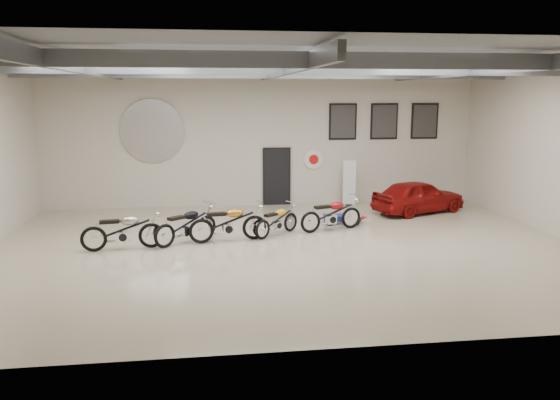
{
  "coord_description": "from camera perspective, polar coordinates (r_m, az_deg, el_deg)",
  "views": [
    {
      "loc": [
        -2.02,
        -14.13,
        4.1
      ],
      "look_at": [
        0.0,
        1.2,
        1.1
      ],
      "focal_mm": 35.0,
      "sensor_mm": 36.0,
      "label": 1
    }
  ],
  "objects": [
    {
      "name": "motorcycle_yellow",
      "position": [
        16.07,
        -0.31,
        -2.11
      ],
      "size": [
        1.7,
        1.59,
        0.92
      ],
      "primitive_type": null,
      "rotation": [
        0.0,
        0.0,
        0.72
      ],
      "color": "silver",
      "rests_on": "floor"
    },
    {
      "name": "motorcycle_gold",
      "position": [
        15.44,
        -5.45,
        -2.3
      ],
      "size": [
        2.26,
        1.02,
        1.13
      ],
      "primitive_type": null,
      "rotation": [
        0.0,
        0.0,
        0.16
      ],
      "color": "silver",
      "rests_on": "floor"
    },
    {
      "name": "poster_right",
      "position": [
        21.73,
        14.88,
        7.98
      ],
      "size": [
        1.05,
        0.08,
        1.35
      ],
      "primitive_type": null,
      "color": "black",
      "rests_on": "back_wall"
    },
    {
      "name": "go_kart",
      "position": [
        17.7,
        6.89,
        -1.62
      ],
      "size": [
        1.52,
        0.83,
        0.52
      ],
      "primitive_type": null,
      "rotation": [
        0.0,
        0.0,
        -0.13
      ],
      "color": "navy",
      "rests_on": "floor"
    },
    {
      "name": "door",
      "position": [
        20.47,
        -0.35,
        2.41
      ],
      "size": [
        0.92,
        0.08,
        2.1
      ],
      "primitive_type": "cube",
      "color": "black",
      "rests_on": "back_wall"
    },
    {
      "name": "back_wall",
      "position": [
        20.29,
        -1.78,
        6.45
      ],
      "size": [
        16.0,
        0.02,
        5.0
      ],
      "primitive_type": "cube",
      "color": "beige",
      "rests_on": "floor"
    },
    {
      "name": "motorcycle_silver",
      "position": [
        15.16,
        -16.14,
        -3.0
      ],
      "size": [
        2.19,
        0.93,
        1.1
      ],
      "primitive_type": null,
      "rotation": [
        0.0,
        0.0,
        0.13
      ],
      "color": "silver",
      "rests_on": "floor"
    },
    {
      "name": "logo_plaque",
      "position": [
        20.22,
        -13.21,
        7.01
      ],
      "size": [
        2.3,
        0.06,
        1.16
      ],
      "primitive_type": null,
      "color": "silver",
      "rests_on": "back_wall"
    },
    {
      "name": "poster_left",
      "position": [
        20.73,
        6.58,
        8.14
      ],
      "size": [
        1.05,
        0.08,
        1.35
      ],
      "primitive_type": null,
      "color": "black",
      "rests_on": "back_wall"
    },
    {
      "name": "ceiling",
      "position": [
        14.3,
        0.65,
        14.59
      ],
      "size": [
        16.0,
        12.0,
        0.01
      ],
      "primitive_type": "cube",
      "color": "slate",
      "rests_on": "back_wall"
    },
    {
      "name": "banner_stand",
      "position": [
        20.56,
        7.26,
        1.87
      ],
      "size": [
        0.5,
        0.26,
        1.75
      ],
      "primitive_type": null,
      "rotation": [
        0.0,
        0.0,
        -0.15
      ],
      "color": "white",
      "rests_on": "floor"
    },
    {
      "name": "motorcycle_black",
      "position": [
        15.45,
        -9.8,
        -2.52
      ],
      "size": [
        2.0,
        1.79,
        1.07
      ],
      "primitive_type": null,
      "rotation": [
        0.0,
        0.0,
        0.68
      ],
      "color": "silver",
      "rests_on": "floor"
    },
    {
      "name": "motorcycle_red",
      "position": [
        16.69,
        5.38,
        -1.42
      ],
      "size": [
        2.14,
        1.22,
        1.06
      ],
      "primitive_type": null,
      "rotation": [
        0.0,
        0.0,
        0.31
      ],
      "color": "silver",
      "rests_on": "floor"
    },
    {
      "name": "oil_sign",
      "position": [
        20.6,
        3.52,
        4.27
      ],
      "size": [
        0.72,
        0.1,
        0.72
      ],
      "primitive_type": null,
      "color": "white",
      "rests_on": "back_wall"
    },
    {
      "name": "ceiling_beams",
      "position": [
        14.29,
        0.65,
        13.59
      ],
      "size": [
        15.8,
        11.8,
        0.32
      ],
      "primitive_type": null,
      "color": "slate",
      "rests_on": "ceiling"
    },
    {
      "name": "floor",
      "position": [
        14.85,
        0.61,
        -5.05
      ],
      "size": [
        16.0,
        12.0,
        0.01
      ],
      "primitive_type": "cube",
      "color": "tan",
      "rests_on": "ground"
    },
    {
      "name": "vintage_car",
      "position": [
        19.74,
        14.26,
        0.38
      ],
      "size": [
        2.51,
        3.69,
        1.17
      ],
      "primitive_type": "imported",
      "rotation": [
        0.0,
        0.0,
        1.93
      ],
      "color": "maroon",
      "rests_on": "floor"
    },
    {
      "name": "poster_mid",
      "position": [
        21.18,
        10.83,
        8.08
      ],
      "size": [
        1.05,
        0.08,
        1.35
      ],
      "primitive_type": null,
      "color": "black",
      "rests_on": "back_wall"
    }
  ]
}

